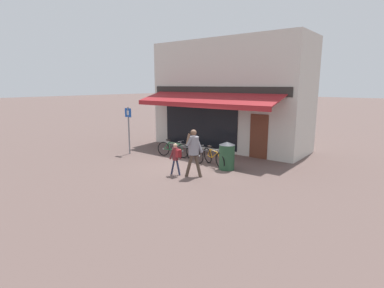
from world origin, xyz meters
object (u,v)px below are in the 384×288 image
object	(u,v)px
litter_bin	(227,156)
pedestrian_child	(176,155)
bicycle_green	(173,149)
pedestrian_adult	(194,148)
parking_sign	(129,125)
bicycle_orange	(214,157)
bicycle_black	(194,153)

from	to	relation	value
litter_bin	pedestrian_child	bearing A→B (deg)	-120.80
bicycle_green	litter_bin	world-z (taller)	litter_bin
pedestrian_adult	parking_sign	bearing A→B (deg)	-15.51
bicycle_green	litter_bin	xyz separation A→B (m)	(3.22, -0.28, 0.21)
litter_bin	parking_sign	xyz separation A→B (m)	(-5.37, -0.60, 0.87)
litter_bin	pedestrian_adult	bearing A→B (deg)	-105.69
bicycle_green	bicycle_orange	size ratio (longest dim) A/B	1.05
bicycle_green	parking_sign	size ratio (longest dim) A/B	0.74
bicycle_black	bicycle_orange	xyz separation A→B (m)	(1.19, -0.20, 0.01)
parking_sign	pedestrian_child	bearing A→B (deg)	-16.92
bicycle_black	parking_sign	xyz separation A→B (m)	(-3.47, -0.88, 1.08)
bicycle_orange	pedestrian_child	size ratio (longest dim) A/B	1.33
bicycle_black	litter_bin	xyz separation A→B (m)	(1.90, -0.27, 0.21)
bicycle_black	litter_bin	bearing A→B (deg)	17.37
bicycle_green	bicycle_orange	world-z (taller)	bicycle_orange
pedestrian_adult	litter_bin	world-z (taller)	pedestrian_adult
bicycle_black	litter_bin	size ratio (longest dim) A/B	1.34
pedestrian_adult	parking_sign	xyz separation A→B (m)	(-4.91, 1.04, 0.33)
bicycle_black	parking_sign	bearing A→B (deg)	-140.28
bicycle_orange	pedestrian_adult	xyz separation A→B (m)	(0.24, -1.73, 0.74)
bicycle_green	pedestrian_adult	xyz separation A→B (m)	(2.76, -1.93, 0.75)
pedestrian_adult	parking_sign	world-z (taller)	parking_sign
bicycle_orange	bicycle_black	bearing A→B (deg)	-162.30
bicycle_orange	pedestrian_adult	bearing A→B (deg)	-54.88
pedestrian_child	litter_bin	world-z (taller)	pedestrian_child
bicycle_green	pedestrian_child	distance (m)	3.05
pedestrian_adult	pedestrian_child	distance (m)	0.78
pedestrian_child	litter_bin	xyz separation A→B (m)	(1.13, 1.90, -0.21)
bicycle_green	parking_sign	distance (m)	2.57
bicycle_green	pedestrian_child	world-z (taller)	pedestrian_child
bicycle_black	parking_sign	size ratio (longest dim) A/B	0.66
bicycle_black	pedestrian_child	xyz separation A→B (m)	(0.77, -2.17, 0.42)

